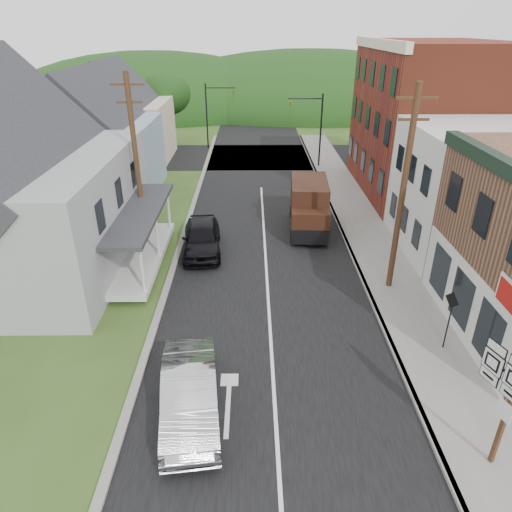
{
  "coord_description": "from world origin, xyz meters",
  "views": [
    {
      "loc": [
        -0.71,
        -14.6,
        10.9
      ],
      "look_at": [
        -0.54,
        2.48,
        2.2
      ],
      "focal_mm": 32.0,
      "sensor_mm": 36.0,
      "label": 1
    }
  ],
  "objects_px": {
    "silver_sedan": "(190,394)",
    "warning_sign": "(450,313)",
    "delivery_van": "(309,207)",
    "dark_sedan": "(202,238)",
    "route_sign_cluster": "(510,398)"
  },
  "relations": [
    {
      "from": "dark_sedan",
      "to": "route_sign_cluster",
      "type": "xyz_separation_m",
      "value": [
        9.17,
        -13.39,
        1.65
      ]
    },
    {
      "from": "silver_sedan",
      "to": "dark_sedan",
      "type": "xyz_separation_m",
      "value": [
        -0.74,
        11.42,
        0.04
      ]
    },
    {
      "from": "dark_sedan",
      "to": "silver_sedan",
      "type": "bearing_deg",
      "value": -90.83
    },
    {
      "from": "warning_sign",
      "to": "route_sign_cluster",
      "type": "bearing_deg",
      "value": -116.86
    },
    {
      "from": "silver_sedan",
      "to": "route_sign_cluster",
      "type": "relative_size",
      "value": 1.33
    },
    {
      "from": "silver_sedan",
      "to": "route_sign_cluster",
      "type": "height_order",
      "value": "route_sign_cluster"
    },
    {
      "from": "silver_sedan",
      "to": "dark_sedan",
      "type": "bearing_deg",
      "value": 86.87
    },
    {
      "from": "delivery_van",
      "to": "route_sign_cluster",
      "type": "xyz_separation_m",
      "value": [
        3.19,
        -16.26,
        1.03
      ]
    },
    {
      "from": "silver_sedan",
      "to": "warning_sign",
      "type": "xyz_separation_m",
      "value": [
        9.01,
        3.01,
        0.9
      ]
    },
    {
      "from": "dark_sedan",
      "to": "delivery_van",
      "type": "distance_m",
      "value": 6.67
    },
    {
      "from": "delivery_van",
      "to": "dark_sedan",
      "type": "bearing_deg",
      "value": -150.34
    },
    {
      "from": "silver_sedan",
      "to": "route_sign_cluster",
      "type": "distance_m",
      "value": 8.83
    },
    {
      "from": "route_sign_cluster",
      "to": "silver_sedan",
      "type": "bearing_deg",
      "value": 148.67
    },
    {
      "from": "delivery_van",
      "to": "warning_sign",
      "type": "height_order",
      "value": "delivery_van"
    },
    {
      "from": "route_sign_cluster",
      "to": "warning_sign",
      "type": "xyz_separation_m",
      "value": [
        0.58,
        4.98,
        -0.79
      ]
    }
  ]
}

